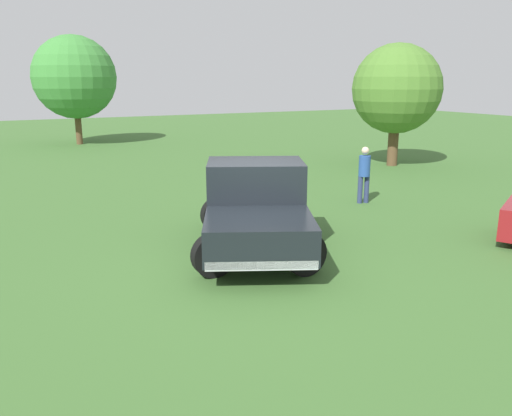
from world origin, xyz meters
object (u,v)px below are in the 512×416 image
(person_bystander, at_px, (364,172))
(tree_far_center, at_px, (74,77))
(pickup_truck, at_px, (256,205))
(tree_back_right, at_px, (397,89))

(person_bystander, bearing_deg, tree_far_center, -152.19)
(pickup_truck, bearing_deg, person_bystander, 140.72)
(person_bystander, height_order, tree_back_right, tree_back_right)
(pickup_truck, height_order, tree_far_center, tree_far_center)
(tree_back_right, bearing_deg, tree_far_center, 127.74)
(pickup_truck, relative_size, tree_far_center, 0.85)
(tree_far_center, bearing_deg, person_bystander, -74.50)
(person_bystander, xyz_separation_m, tree_far_center, (-4.94, 17.80, 2.61))
(pickup_truck, xyz_separation_m, person_bystander, (4.58, 2.21, -0.05))
(tree_back_right, bearing_deg, person_bystander, -138.28)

